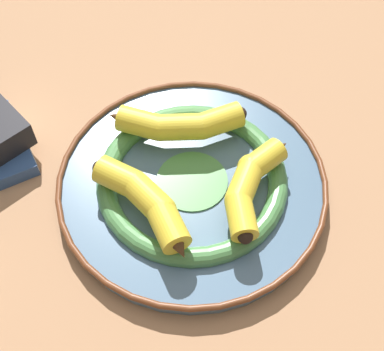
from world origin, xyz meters
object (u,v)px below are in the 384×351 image
(banana_b, at_px, (251,184))
(decorative_bowl, at_px, (192,185))
(banana_c, at_px, (147,202))
(banana_a, at_px, (178,124))

(banana_b, bearing_deg, decorative_bowl, -86.24)
(decorative_bowl, distance_m, banana_c, 0.09)
(decorative_bowl, distance_m, banana_b, 0.09)
(banana_b, height_order, banana_c, banana_c)
(banana_b, distance_m, banana_c, 0.13)
(decorative_bowl, relative_size, banana_c, 2.48)
(banana_a, relative_size, banana_b, 1.21)
(decorative_bowl, bearing_deg, banana_c, -136.84)
(decorative_bowl, height_order, banana_a, banana_a)
(banana_a, xyz_separation_m, banana_b, (0.10, -0.10, -0.00))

